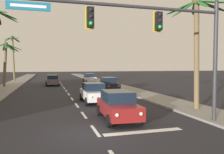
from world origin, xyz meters
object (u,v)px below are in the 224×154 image
at_px(traffic_signal_mast, 160,33).
at_px(sedan_parked_mid_kerb, 109,84).
at_px(sedan_lead_at_stop_bar, 118,105).
at_px(sedan_oncoming_far, 52,80).
at_px(sedan_third_in_queue, 94,92).
at_px(palm_left_third, 5,54).
at_px(sedan_parked_nearest_kerb, 89,78).
at_px(palm_left_farthest, 13,49).
at_px(palm_right_nearest, 197,31).

height_order(traffic_signal_mast, sedan_parked_mid_kerb, traffic_signal_mast).
bearing_deg(sedan_lead_at_stop_bar, sedan_parked_mid_kerb, 76.96).
xyz_separation_m(sedan_lead_at_stop_bar, sedan_parked_mid_kerb, (3.49, 15.05, 0.00)).
distance_m(sedan_lead_at_stop_bar, sedan_oncoming_far, 24.53).
height_order(sedan_third_in_queue, palm_left_third, palm_left_third).
relative_size(sedan_lead_at_stop_bar, sedan_parked_nearest_kerb, 1.01).
xyz_separation_m(sedan_oncoming_far, palm_left_farthest, (-6.98, 9.83, 5.51)).
bearing_deg(palm_left_third, palm_left_farthest, 92.48).
bearing_deg(traffic_signal_mast, palm_left_third, 114.23).
xyz_separation_m(sedan_parked_mid_kerb, palm_left_farthest, (-13.75, 19.09, 5.51)).
bearing_deg(traffic_signal_mast, sedan_parked_nearest_kerb, 86.34).
height_order(sedan_parked_nearest_kerb, sedan_parked_mid_kerb, same).
xyz_separation_m(sedan_parked_nearest_kerb, palm_left_farthest, (-13.84, 4.86, 5.51)).
relative_size(sedan_third_in_queue, palm_left_farthest, 0.50).
height_order(sedan_lead_at_stop_bar, sedan_parked_mid_kerb, same).
distance_m(sedan_parked_nearest_kerb, sedan_parked_mid_kerb, 14.24).
bearing_deg(sedan_parked_nearest_kerb, sedan_third_in_queue, -99.29).
bearing_deg(sedan_third_in_queue, traffic_signal_mast, -79.02).
distance_m(sedan_oncoming_far, palm_right_nearest, 25.55).
bearing_deg(palm_left_farthest, sedan_third_in_queue, -69.85).
height_order(sedan_third_in_queue, sedan_oncoming_far, same).
bearing_deg(traffic_signal_mast, sedan_parked_mid_kerb, 83.61).
bearing_deg(sedan_third_in_queue, sedan_parked_nearest_kerb, 80.71).
distance_m(traffic_signal_mast, sedan_oncoming_far, 27.25).
height_order(sedan_third_in_queue, sedan_parked_mid_kerb, same).
height_order(sedan_oncoming_far, palm_left_farthest, palm_left_farthest).
bearing_deg(palm_left_farthest, palm_right_nearest, -63.77).
distance_m(sedan_lead_at_stop_bar, sedan_parked_nearest_kerb, 29.50).
bearing_deg(sedan_parked_mid_kerb, sedan_parked_nearest_kerb, 89.68).
distance_m(palm_left_third, palm_right_nearest, 27.10).
relative_size(traffic_signal_mast, palm_left_farthest, 1.19).
bearing_deg(palm_left_third, sedan_lead_at_stop_bar, -66.93).
bearing_deg(palm_left_farthest, sedan_parked_mid_kerb, -54.23).
bearing_deg(palm_left_third, traffic_signal_mast, -65.77).
distance_m(sedan_third_in_queue, sedan_parked_mid_kerb, 9.23).
distance_m(sedan_lead_at_stop_bar, palm_right_nearest, 7.73).
bearing_deg(traffic_signal_mast, sedan_third_in_queue, 100.98).
relative_size(sedan_third_in_queue, palm_right_nearest, 0.57).
xyz_separation_m(traffic_signal_mast, sedan_oncoming_far, (-4.84, 26.52, -3.96)).
bearing_deg(sedan_oncoming_far, sedan_third_in_queue, -79.98).
bearing_deg(sedan_parked_nearest_kerb, sedan_lead_at_stop_bar, -96.94).
distance_m(sedan_oncoming_far, palm_left_farthest, 13.26).
height_order(sedan_oncoming_far, sedan_parked_mid_kerb, same).
distance_m(sedan_lead_at_stop_bar, palm_left_third, 25.28).
height_order(sedan_parked_nearest_kerb, palm_left_farthest, palm_left_farthest).
height_order(sedan_lead_at_stop_bar, palm_right_nearest, palm_right_nearest).
distance_m(traffic_signal_mast, sedan_third_in_queue, 9.78).
distance_m(sedan_third_in_queue, palm_right_nearest, 9.57).
distance_m(traffic_signal_mast, palm_right_nearest, 5.58).
distance_m(sedan_lead_at_stop_bar, palm_left_farthest, 36.08).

